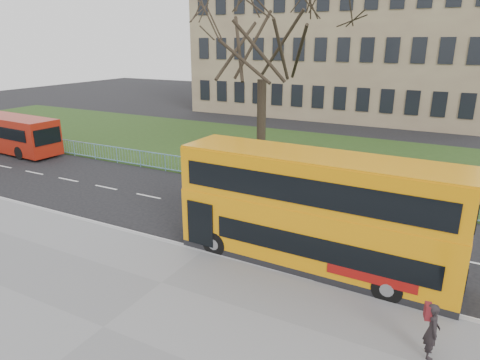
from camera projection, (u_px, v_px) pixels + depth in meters
name	position (u px, v px, depth m)	size (l,w,h in m)	color
ground	(223.00, 238.00, 17.74)	(120.00, 120.00, 0.00)	black
pavement	(104.00, 329.00, 12.05)	(80.00, 10.50, 0.12)	slate
kerb	(203.00, 252.00, 16.42)	(80.00, 0.20, 0.14)	gray
grass_verge	(326.00, 158.00, 29.75)	(80.00, 15.40, 0.08)	#233A15
guard_railing	(284.00, 181.00, 23.12)	(40.00, 0.12, 1.10)	#71A7C9
bare_tree	(262.00, 61.00, 25.43)	(9.15, 9.15, 13.07)	black
civic_building	(342.00, 48.00, 47.21)	(30.00, 15.00, 14.00)	#7F6851
yellow_bus	(315.00, 209.00, 14.89)	(9.83, 2.59, 4.10)	orange
red_bus	(5.00, 132.00, 31.45)	(10.11, 2.90, 2.63)	maroon
pedestrian	(432.00, 331.00, 10.71)	(0.55, 0.36, 1.51)	black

